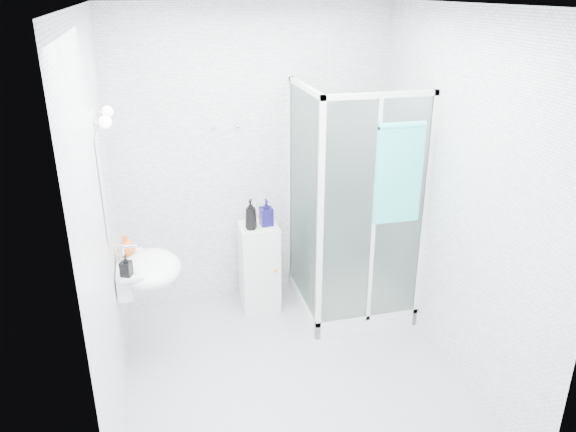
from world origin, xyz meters
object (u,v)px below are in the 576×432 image
object	(u,v)px
shampoo_bottle_b	(266,212)
soap_dispenser_orange	(126,245)
soap_dispenser_black	(126,266)
wall_basin	(146,270)
shower_enclosure	(345,267)
storage_cabinet	(259,267)
hand_towel	(399,171)
shampoo_bottle_a	(251,215)

from	to	relation	value
shampoo_bottle_b	soap_dispenser_orange	xyz separation A→B (m)	(-1.15, -0.47, 0.04)
soap_dispenser_black	wall_basin	bearing A→B (deg)	56.86
shower_enclosure	storage_cabinet	xyz separation A→B (m)	(-0.70, 0.28, -0.05)
soap_dispenser_orange	soap_dispenser_black	world-z (taller)	soap_dispenser_orange
shampoo_bottle_b	shower_enclosure	bearing A→B (deg)	-23.73
wall_basin	hand_towel	distance (m)	2.00
soap_dispenser_orange	wall_basin	bearing A→B (deg)	-46.03
shampoo_bottle_a	soap_dispenser_orange	distance (m)	1.09
soap_dispenser_orange	shampoo_bottle_b	bearing A→B (deg)	22.12
wall_basin	hand_towel	bearing A→B (deg)	-2.57
shower_enclosure	hand_towel	bearing A→B (deg)	-59.15
storage_cabinet	shampoo_bottle_a	distance (m)	0.53
wall_basin	shampoo_bottle_a	distance (m)	1.04
storage_cabinet	soap_dispenser_black	distance (m)	1.44
shampoo_bottle_b	soap_dispenser_orange	bearing A→B (deg)	-157.88
storage_cabinet	hand_towel	world-z (taller)	hand_towel
hand_towel	storage_cabinet	bearing A→B (deg)	144.15
shower_enclosure	shampoo_bottle_a	size ratio (longest dim) A/B	7.64
storage_cabinet	hand_towel	size ratio (longest dim) A/B	1.02
hand_towel	soap_dispenser_orange	bearing A→B (deg)	173.96
shower_enclosure	soap_dispenser_black	bearing A→B (deg)	-164.12
soap_dispenser_black	shampoo_bottle_b	bearing A→B (deg)	34.39
hand_towel	shower_enclosure	bearing A→B (deg)	120.85
wall_basin	shampoo_bottle_a	bearing A→B (deg)	31.74
shower_enclosure	hand_towel	size ratio (longest dim) A/B	2.57
hand_towel	soap_dispenser_orange	size ratio (longest dim) A/B	4.67
hand_towel	shampoo_bottle_a	size ratio (longest dim) A/B	2.97
storage_cabinet	soap_dispenser_orange	size ratio (longest dim) A/B	4.76
hand_towel	shampoo_bottle_a	world-z (taller)	hand_towel
hand_towel	shampoo_bottle_b	world-z (taller)	hand_towel
hand_towel	soap_dispenser_black	xyz separation A→B (m)	(-2.02, -0.10, -0.48)
wall_basin	shampoo_bottle_b	xyz separation A→B (m)	(1.02, 0.59, 0.11)
wall_basin	soap_dispenser_black	bearing A→B (deg)	-123.14
shower_enclosure	shampoo_bottle_a	xyz separation A→B (m)	(-0.78, 0.23, 0.48)
wall_basin	storage_cabinet	world-z (taller)	wall_basin
storage_cabinet	shampoo_bottle_a	world-z (taller)	shampoo_bottle_a
shampoo_bottle_a	shampoo_bottle_b	distance (m)	0.15
wall_basin	storage_cabinet	distance (m)	1.19
storage_cabinet	shampoo_bottle_a	bearing A→B (deg)	-143.50
wall_basin	soap_dispenser_black	world-z (taller)	soap_dispenser_black
wall_basin	hand_towel	world-z (taller)	hand_towel
wall_basin	hand_towel	xyz separation A→B (m)	(1.89, -0.09, 0.62)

